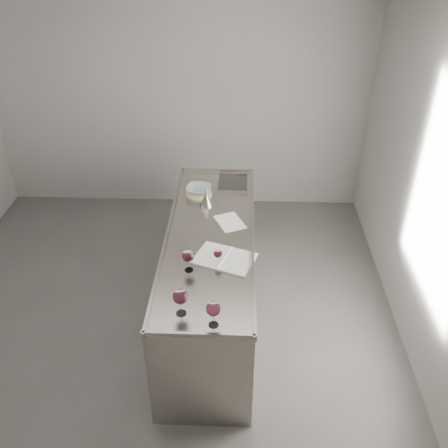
{
  "coord_description": "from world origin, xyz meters",
  "views": [
    {
      "loc": [
        0.76,
        -3.23,
        3.35
      ],
      "look_at": [
        0.62,
        0.35,
        1.02
      ],
      "focal_mm": 40.0,
      "sensor_mm": 36.0,
      "label": 1
    }
  ],
  "objects_px": {
    "notebook": "(225,258)",
    "wine_glass_left": "(180,297)",
    "counter": "(211,277)",
    "wine_glass_small": "(218,254)",
    "wine_funnel": "(206,200)",
    "wine_glass_middle": "(188,256)",
    "ceramic_bowl": "(199,190)",
    "wine_glass_right": "(213,309)"
  },
  "relations": [
    {
      "from": "wine_glass_left",
      "to": "wine_glass_small",
      "type": "height_order",
      "value": "wine_glass_left"
    },
    {
      "from": "wine_glass_left",
      "to": "notebook",
      "type": "bearing_deg",
      "value": 66.39
    },
    {
      "from": "counter",
      "to": "wine_glass_left",
      "type": "xyz_separation_m",
      "value": [
        -0.14,
        -0.98,
        0.61
      ]
    },
    {
      "from": "counter",
      "to": "wine_glass_right",
      "type": "height_order",
      "value": "wine_glass_right"
    },
    {
      "from": "notebook",
      "to": "ceramic_bowl",
      "type": "xyz_separation_m",
      "value": [
        -0.29,
        1.05,
        0.04
      ]
    },
    {
      "from": "counter",
      "to": "wine_funnel",
      "type": "bearing_deg",
      "value": 97.51
    },
    {
      "from": "wine_glass_middle",
      "to": "wine_glass_right",
      "type": "bearing_deg",
      "value": -69.15
    },
    {
      "from": "wine_glass_left",
      "to": "wine_glass_small",
      "type": "xyz_separation_m",
      "value": [
        0.23,
        0.57,
        -0.05
      ]
    },
    {
      "from": "wine_glass_middle",
      "to": "wine_funnel",
      "type": "xyz_separation_m",
      "value": [
        0.07,
        0.98,
        -0.08
      ]
    },
    {
      "from": "wine_glass_small",
      "to": "notebook",
      "type": "height_order",
      "value": "wine_glass_small"
    },
    {
      "from": "wine_glass_left",
      "to": "wine_glass_right",
      "type": "height_order",
      "value": "wine_glass_left"
    },
    {
      "from": "wine_glass_middle",
      "to": "ceramic_bowl",
      "type": "bearing_deg",
      "value": 90.94
    },
    {
      "from": "notebook",
      "to": "wine_funnel",
      "type": "relative_size",
      "value": 2.9
    },
    {
      "from": "notebook",
      "to": "wine_glass_right",
      "type": "bearing_deg",
      "value": -73.35
    },
    {
      "from": "wine_glass_right",
      "to": "notebook",
      "type": "distance_m",
      "value": 0.75
    },
    {
      "from": "wine_glass_left",
      "to": "notebook",
      "type": "distance_m",
      "value": 0.71
    },
    {
      "from": "wine_glass_right",
      "to": "notebook",
      "type": "xyz_separation_m",
      "value": [
        0.05,
        0.74,
        -0.13
      ]
    },
    {
      "from": "wine_glass_middle",
      "to": "ceramic_bowl",
      "type": "xyz_separation_m",
      "value": [
        -0.02,
        1.2,
        -0.09
      ]
    },
    {
      "from": "ceramic_bowl",
      "to": "wine_funnel",
      "type": "height_order",
      "value": "wine_funnel"
    },
    {
      "from": "ceramic_bowl",
      "to": "wine_glass_right",
      "type": "bearing_deg",
      "value": -82.22
    },
    {
      "from": "wine_glass_middle",
      "to": "notebook",
      "type": "height_order",
      "value": "wine_glass_middle"
    },
    {
      "from": "wine_glass_middle",
      "to": "wine_glass_right",
      "type": "relative_size",
      "value": 0.96
    },
    {
      "from": "counter",
      "to": "wine_glass_left",
      "type": "relative_size",
      "value": 11.69
    },
    {
      "from": "wine_glass_small",
      "to": "ceramic_bowl",
      "type": "xyz_separation_m",
      "value": [
        -0.24,
        1.11,
        -0.05
      ]
    },
    {
      "from": "counter",
      "to": "wine_funnel",
      "type": "distance_m",
      "value": 0.72
    },
    {
      "from": "wine_funnel",
      "to": "wine_glass_left",
      "type": "bearing_deg",
      "value": -92.93
    },
    {
      "from": "wine_glass_left",
      "to": "wine_glass_right",
      "type": "bearing_deg",
      "value": -24.33
    },
    {
      "from": "wine_glass_right",
      "to": "wine_glass_small",
      "type": "xyz_separation_m",
      "value": [
        -0.0,
        0.67,
        -0.04
      ]
    },
    {
      "from": "wine_funnel",
      "to": "notebook",
      "type": "bearing_deg",
      "value": -76.22
    },
    {
      "from": "counter",
      "to": "wine_glass_middle",
      "type": "bearing_deg",
      "value": -105.02
    },
    {
      "from": "counter",
      "to": "wine_glass_left",
      "type": "distance_m",
      "value": 1.16
    },
    {
      "from": "wine_glass_middle",
      "to": "wine_glass_right",
      "type": "height_order",
      "value": "wine_glass_right"
    },
    {
      "from": "counter",
      "to": "wine_glass_middle",
      "type": "height_order",
      "value": "wine_glass_middle"
    },
    {
      "from": "wine_glass_left",
      "to": "counter",
      "type": "bearing_deg",
      "value": 81.9
    },
    {
      "from": "notebook",
      "to": "wine_glass_left",
      "type": "bearing_deg",
      "value": -93.34
    },
    {
      "from": "wine_glass_left",
      "to": "wine_glass_middle",
      "type": "xyz_separation_m",
      "value": [
        0.01,
        0.48,
        -0.01
      ]
    },
    {
      "from": "wine_glass_middle",
      "to": "wine_glass_small",
      "type": "xyz_separation_m",
      "value": [
        0.22,
        0.09,
        -0.04
      ]
    },
    {
      "from": "wine_glass_middle",
      "to": "ceramic_bowl",
      "type": "height_order",
      "value": "wine_glass_middle"
    },
    {
      "from": "wine_glass_middle",
      "to": "notebook",
      "type": "xyz_separation_m",
      "value": [
        0.27,
        0.15,
        -0.13
      ]
    },
    {
      "from": "wine_glass_right",
      "to": "wine_funnel",
      "type": "distance_m",
      "value": 1.58
    },
    {
      "from": "wine_glass_small",
      "to": "wine_funnel",
      "type": "bearing_deg",
      "value": 99.76
    },
    {
      "from": "wine_glass_right",
      "to": "notebook",
      "type": "relative_size",
      "value": 0.37
    }
  ]
}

